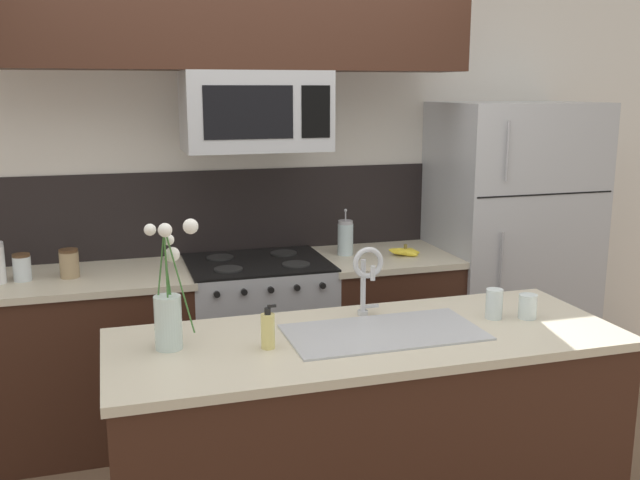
{
  "coord_description": "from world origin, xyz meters",
  "views": [
    {
      "loc": [
        -0.77,
        -2.81,
        1.85
      ],
      "look_at": [
        0.17,
        0.27,
        1.16
      ],
      "focal_mm": 40.0,
      "sensor_mm": 36.0,
      "label": 1
    }
  ],
  "objects_px": {
    "stove_range": "(259,341)",
    "storage_jar_medium": "(22,267)",
    "spare_glass": "(528,306)",
    "flower_vase": "(169,309)",
    "french_press": "(345,238)",
    "dish_soap_bottle": "(268,330)",
    "storage_jar_short": "(69,263)",
    "banana_bunch": "(405,252)",
    "refrigerator": "(507,249)",
    "sink_faucet": "(367,272)",
    "drinking_glass": "(494,304)",
    "microwave": "(255,111)"
  },
  "relations": [
    {
      "from": "stove_range",
      "to": "microwave",
      "type": "bearing_deg",
      "value": -89.84
    },
    {
      "from": "french_press",
      "to": "spare_glass",
      "type": "relative_size",
      "value": 2.61
    },
    {
      "from": "drinking_glass",
      "to": "flower_vase",
      "type": "xyz_separation_m",
      "value": [
        -1.32,
        0.03,
        0.09
      ]
    },
    {
      "from": "microwave",
      "to": "spare_glass",
      "type": "height_order",
      "value": "microwave"
    },
    {
      "from": "microwave",
      "to": "banana_bunch",
      "type": "distance_m",
      "value": 1.17
    },
    {
      "from": "storage_jar_short",
      "to": "spare_glass",
      "type": "distance_m",
      "value": 2.22
    },
    {
      "from": "dish_soap_bottle",
      "to": "drinking_glass",
      "type": "xyz_separation_m",
      "value": [
        0.97,
        0.07,
        -0.01
      ]
    },
    {
      "from": "drinking_glass",
      "to": "spare_glass",
      "type": "xyz_separation_m",
      "value": [
        0.13,
        -0.04,
        -0.01
      ]
    },
    {
      "from": "sink_faucet",
      "to": "spare_glass",
      "type": "relative_size",
      "value": 2.99
    },
    {
      "from": "microwave",
      "to": "dish_soap_bottle",
      "type": "xyz_separation_m",
      "value": [
        -0.23,
        -1.26,
        -0.75
      ]
    },
    {
      "from": "microwave",
      "to": "flower_vase",
      "type": "distance_m",
      "value": 1.45
    },
    {
      "from": "sink_faucet",
      "to": "dish_soap_bottle",
      "type": "bearing_deg",
      "value": -154.5
    },
    {
      "from": "banana_bunch",
      "to": "drinking_glass",
      "type": "height_order",
      "value": "drinking_glass"
    },
    {
      "from": "storage_jar_short",
      "to": "flower_vase",
      "type": "height_order",
      "value": "flower_vase"
    },
    {
      "from": "french_press",
      "to": "sink_faucet",
      "type": "relative_size",
      "value": 0.87
    },
    {
      "from": "refrigerator",
      "to": "drinking_glass",
      "type": "relative_size",
      "value": 14.08
    },
    {
      "from": "stove_range",
      "to": "dish_soap_bottle",
      "type": "height_order",
      "value": "dish_soap_bottle"
    },
    {
      "from": "banana_bunch",
      "to": "storage_jar_short",
      "type": "bearing_deg",
      "value": 178.38
    },
    {
      "from": "french_press",
      "to": "drinking_glass",
      "type": "xyz_separation_m",
      "value": [
        0.22,
        -1.27,
        -0.04
      ]
    },
    {
      "from": "sink_faucet",
      "to": "drinking_glass",
      "type": "bearing_deg",
      "value": -17.36
    },
    {
      "from": "storage_jar_medium",
      "to": "microwave",
      "type": "bearing_deg",
      "value": -0.62
    },
    {
      "from": "refrigerator",
      "to": "storage_jar_short",
      "type": "bearing_deg",
      "value": -179.35
    },
    {
      "from": "french_press",
      "to": "spare_glass",
      "type": "height_order",
      "value": "french_press"
    },
    {
      "from": "french_press",
      "to": "drinking_glass",
      "type": "bearing_deg",
      "value": -80.28
    },
    {
      "from": "storage_jar_short",
      "to": "spare_glass",
      "type": "relative_size",
      "value": 1.42
    },
    {
      "from": "sink_faucet",
      "to": "flower_vase",
      "type": "height_order",
      "value": "flower_vase"
    },
    {
      "from": "french_press",
      "to": "dish_soap_bottle",
      "type": "height_order",
      "value": "french_press"
    },
    {
      "from": "french_press",
      "to": "flower_vase",
      "type": "height_order",
      "value": "flower_vase"
    },
    {
      "from": "storage_jar_medium",
      "to": "dish_soap_bottle",
      "type": "distance_m",
      "value": 1.59
    },
    {
      "from": "drinking_glass",
      "to": "storage_jar_medium",
      "type": "bearing_deg",
      "value": 148.12
    },
    {
      "from": "spare_glass",
      "to": "flower_vase",
      "type": "xyz_separation_m",
      "value": [
        -1.45,
        0.08,
        0.1
      ]
    },
    {
      "from": "stove_range",
      "to": "refrigerator",
      "type": "xyz_separation_m",
      "value": [
        1.56,
        0.02,
        0.42
      ]
    },
    {
      "from": "storage_jar_short",
      "to": "storage_jar_medium",
      "type": "bearing_deg",
      "value": 179.9
    },
    {
      "from": "flower_vase",
      "to": "banana_bunch",
      "type": "bearing_deg",
      "value": 38.13
    },
    {
      "from": "stove_range",
      "to": "storage_jar_medium",
      "type": "bearing_deg",
      "value": -179.6
    },
    {
      "from": "microwave",
      "to": "dish_soap_bottle",
      "type": "bearing_deg",
      "value": -100.34
    },
    {
      "from": "storage_jar_short",
      "to": "stove_range",
      "type": "bearing_deg",
      "value": 0.51
    },
    {
      "from": "flower_vase",
      "to": "french_press",
      "type": "bearing_deg",
      "value": 48.34
    },
    {
      "from": "french_press",
      "to": "storage_jar_short",
      "type": "bearing_deg",
      "value": -177.37
    },
    {
      "from": "refrigerator",
      "to": "dish_soap_bottle",
      "type": "relative_size",
      "value": 10.7
    },
    {
      "from": "french_press",
      "to": "flower_vase",
      "type": "relative_size",
      "value": 0.55
    },
    {
      "from": "french_press",
      "to": "storage_jar_medium",
      "type": "bearing_deg",
      "value": -177.72
    },
    {
      "from": "dish_soap_bottle",
      "to": "storage_jar_short",
      "type": "bearing_deg",
      "value": 120.18
    },
    {
      "from": "storage_jar_medium",
      "to": "french_press",
      "type": "distance_m",
      "value": 1.72
    },
    {
      "from": "microwave",
      "to": "spare_glass",
      "type": "bearing_deg",
      "value": -54.46
    },
    {
      "from": "storage_jar_short",
      "to": "dish_soap_bottle",
      "type": "height_order",
      "value": "dish_soap_bottle"
    },
    {
      "from": "french_press",
      "to": "sink_faucet",
      "type": "bearing_deg",
      "value": -104.45
    },
    {
      "from": "banana_bunch",
      "to": "spare_glass",
      "type": "bearing_deg",
      "value": -88.57
    },
    {
      "from": "storage_jar_medium",
      "to": "banana_bunch",
      "type": "xyz_separation_m",
      "value": [
        2.04,
        -0.05,
        -0.05
      ]
    },
    {
      "from": "stove_range",
      "to": "french_press",
      "type": "bearing_deg",
      "value": 6.5
    }
  ]
}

